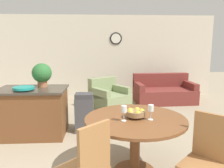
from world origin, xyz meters
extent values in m
cube|color=beige|center=(0.00, 5.58, 1.35)|extent=(8.00, 0.06, 2.70)
cylinder|color=black|center=(0.69, 5.54, 1.94)|extent=(0.40, 0.02, 0.40)
cylinder|color=white|center=(0.69, 5.53, 1.94)|extent=(0.32, 0.01, 0.32)
cylinder|color=brown|center=(0.60, 0.84, 0.39)|extent=(0.13, 0.13, 0.70)
cylinder|color=brown|center=(0.60, 0.84, 0.76)|extent=(1.32, 1.32, 0.03)
cube|color=#9E6B3D|center=(0.09, 0.09, 0.72)|extent=(0.31, 0.30, 0.51)
cube|color=#9E6B3D|center=(1.22, 0.20, 0.44)|extent=(0.59, 0.59, 0.05)
cube|color=#9E6B3D|center=(1.35, 0.33, 0.72)|extent=(0.30, 0.31, 0.51)
cylinder|color=olive|center=(0.60, 0.84, 0.79)|extent=(0.09, 0.09, 0.03)
cylinder|color=olive|center=(0.60, 0.84, 0.84)|extent=(0.25, 0.25, 0.06)
sphere|color=gold|center=(0.68, 0.85, 0.86)|extent=(0.08, 0.08, 0.08)
sphere|color=gold|center=(0.63, 0.91, 0.86)|extent=(0.08, 0.08, 0.08)
sphere|color=gold|center=(0.54, 0.89, 0.86)|extent=(0.08, 0.08, 0.08)
sphere|color=gold|center=(0.53, 0.80, 0.86)|extent=(0.08, 0.08, 0.08)
sphere|color=gold|center=(0.62, 0.76, 0.86)|extent=(0.08, 0.08, 0.08)
cylinder|color=silver|center=(0.44, 0.73, 0.78)|extent=(0.06, 0.06, 0.01)
cylinder|color=silver|center=(0.44, 0.73, 0.84)|extent=(0.01, 0.01, 0.11)
cylinder|color=silver|center=(0.44, 0.73, 0.93)|extent=(0.07, 0.07, 0.08)
cylinder|color=silver|center=(0.78, 0.75, 0.78)|extent=(0.06, 0.06, 0.01)
cylinder|color=silver|center=(0.78, 0.75, 0.84)|extent=(0.01, 0.01, 0.11)
cylinder|color=silver|center=(0.78, 0.75, 0.93)|extent=(0.07, 0.07, 0.08)
cube|color=brown|center=(-1.14, 2.24, 0.43)|extent=(1.22, 0.81, 0.87)
cube|color=#42382D|center=(-1.14, 2.24, 0.89)|extent=(1.28, 0.87, 0.04)
cylinder|color=teal|center=(-1.21, 2.06, 0.92)|extent=(0.13, 0.13, 0.02)
cylinder|color=teal|center=(-1.21, 2.06, 0.95)|extent=(0.38, 0.38, 0.04)
cylinder|color=#A36642|center=(-0.97, 2.41, 0.97)|extent=(0.18, 0.18, 0.13)
sphere|color=#2D6B33|center=(-0.97, 2.41, 1.18)|extent=(0.37, 0.37, 0.37)
cube|color=#47474C|center=(-0.17, 2.35, 0.34)|extent=(0.36, 0.29, 0.68)
cube|color=#3C3C41|center=(-0.17, 2.35, 0.73)|extent=(0.34, 0.28, 0.09)
cube|color=maroon|center=(2.09, 4.51, 0.21)|extent=(1.80, 1.08, 0.42)
cube|color=maroon|center=(2.07, 4.90, 0.63)|extent=(1.76, 0.31, 0.42)
cube|color=maroon|center=(1.30, 4.47, 0.31)|extent=(0.21, 0.91, 0.61)
cube|color=maroon|center=(2.88, 4.56, 0.31)|extent=(0.21, 0.91, 0.61)
cube|color=gray|center=(0.42, 4.00, 0.20)|extent=(1.22, 1.23, 0.40)
cube|color=gray|center=(0.21, 4.29, 0.60)|extent=(0.81, 0.66, 0.41)
cube|color=gray|center=(0.12, 3.79, 0.29)|extent=(0.59, 0.75, 0.58)
cube|color=gray|center=(0.71, 4.21, 0.29)|extent=(0.59, 0.75, 0.58)
camera|label=1|loc=(0.15, -1.84, 1.70)|focal=35.00mm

